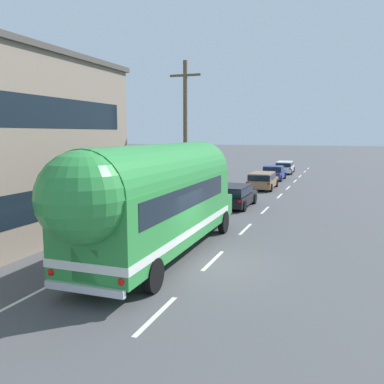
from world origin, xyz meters
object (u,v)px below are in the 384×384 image
object	(u,v)px
painted_bus	(156,196)
car_second	(263,179)
car_fourth	(285,166)
utility_pole	(185,135)
car_lead	(235,195)
car_third	(273,172)

from	to	relation	value
painted_bus	car_second	size ratio (longest dim) A/B	2.57
car_second	car_fourth	world-z (taller)	same
utility_pole	car_fourth	distance (m)	25.86
car_lead	car_second	xyz separation A→B (m)	(0.06, 8.94, -0.00)
painted_bus	car_fourth	distance (m)	34.54
painted_bus	car_second	world-z (taller)	painted_bus
utility_pole	car_fourth	bearing A→B (deg)	84.85
car_third	car_fourth	xyz separation A→B (m)	(0.14, 7.12, 0.06)
car_second	car_fourth	xyz separation A→B (m)	(-0.10, 14.23, 0.00)
painted_bus	car_third	world-z (taller)	painted_bus
car_second	painted_bus	bearing A→B (deg)	-90.10
car_second	car_third	xyz separation A→B (m)	(-0.24, 7.11, -0.06)
utility_pole	car_lead	distance (m)	4.90
utility_pole	car_third	distance (m)	18.88
utility_pole	car_third	world-z (taller)	utility_pole
car_lead	car_second	world-z (taller)	same
car_second	car_third	bearing A→B (deg)	91.90
painted_bus	car_second	distance (m)	20.34
car_lead	car_second	distance (m)	8.95
painted_bus	car_lead	world-z (taller)	painted_bus
painted_bus	car_fourth	bearing A→B (deg)	90.10
car_third	car_fourth	bearing A→B (deg)	88.88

